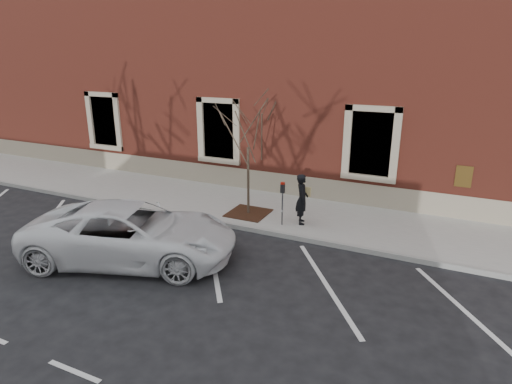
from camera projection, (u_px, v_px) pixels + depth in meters
The scene contains 10 objects.
ground at pixel (248, 230), 13.59m from camera, with size 120.00×120.00×0.00m, color #28282B.
sidewalk_near at pixel (270, 210), 15.08m from camera, with size 40.00×3.50×0.15m, color beige.
curb_near at pixel (247, 229), 13.53m from camera, with size 40.00×0.12×0.15m, color #9E9E99.
parking_stripes at pixel (213, 259), 11.70m from camera, with size 28.00×4.40×0.01m, color silver, non-canonical shape.
building_civic at pixel (324, 85), 19.01m from camera, with size 40.00×8.62×8.00m.
man at pixel (302, 199), 13.52m from camera, with size 0.59×0.39×1.63m, color black.
parking_meter at pixel (283, 196), 13.34m from camera, with size 0.13×0.10×1.41m.
tree_grate at pixel (248, 213), 14.59m from camera, with size 1.31×1.31×0.03m, color #3D1F13.
sapling at pixel (248, 128), 13.68m from camera, with size 2.51×2.51×4.18m.
white_truck at pixel (132, 233), 11.44m from camera, with size 2.57×5.58×1.55m, color white.
Camera 1 is at (5.55, -11.25, 5.38)m, focal length 30.00 mm.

